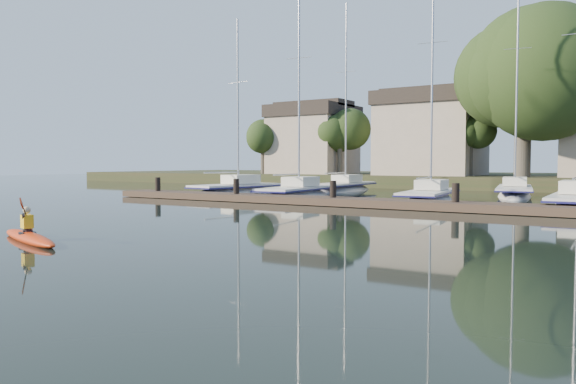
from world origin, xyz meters
The scene contains 9 objects.
ground centered at (0.00, 0.00, 0.00)m, with size 160.00×160.00×0.00m, color black.
kayak centered at (-3.85, -1.58, 0.16)m, with size 4.00×1.72×1.29m.
dock centered at (0.00, 14.00, 0.20)m, with size 34.00×2.00×1.80m.
sailboat_0 centered at (-12.82, 18.88, -0.21)m, with size 3.24×8.32×12.85m.
sailboat_1 centered at (-7.70, 18.27, -0.20)m, with size 3.10×9.00×14.42m.
sailboat_2 centered at (0.19, 18.99, -0.18)m, with size 3.05×8.98×14.57m.
sailboat_5 centered at (-8.68, 26.41, -0.19)m, with size 2.46×9.11×14.96m.
sailboat_6 centered at (3.06, 26.60, -0.18)m, with size 3.75×10.06×15.66m.
shore centered at (1.61, 40.29, 3.23)m, with size 90.00×25.25×12.75m.
Camera 1 is at (9.94, -10.34, 2.09)m, focal length 35.00 mm.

